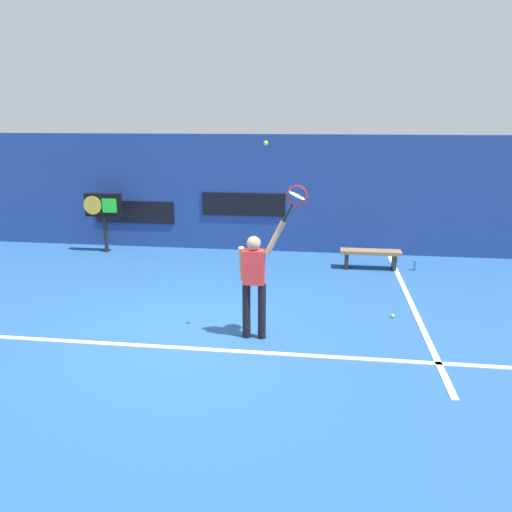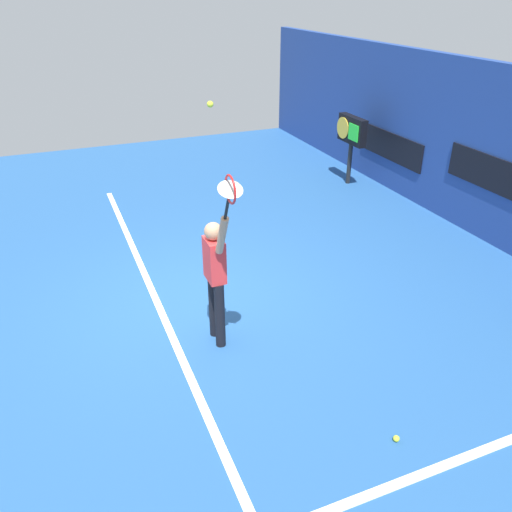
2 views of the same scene
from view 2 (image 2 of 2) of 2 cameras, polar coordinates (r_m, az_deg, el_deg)
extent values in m
plane|color=#23518C|center=(7.78, -6.91, -4.92)|extent=(18.00, 18.00, 0.00)
cube|color=navy|center=(9.98, 25.65, 9.64)|extent=(18.00, 0.20, 3.04)
cube|color=black|center=(9.97, 24.85, 8.10)|extent=(2.20, 0.03, 0.60)
cube|color=black|center=(12.18, 14.60, 11.61)|extent=(2.20, 0.03, 0.60)
cube|color=white|center=(7.68, -10.61, -5.62)|extent=(10.00, 0.10, 0.01)
cube|color=white|center=(6.07, 24.31, -18.77)|extent=(0.10, 7.00, 0.01)
cylinder|color=black|center=(6.80, -4.69, -5.44)|extent=(0.13, 0.13, 0.92)
cylinder|color=black|center=(6.60, -4.01, -6.55)|extent=(0.13, 0.13, 0.92)
cube|color=red|center=(6.33, -4.61, -0.43)|extent=(0.34, 0.20, 0.55)
sphere|color=tan|center=(6.15, -4.74, 2.73)|extent=(0.22, 0.22, 0.22)
cylinder|color=tan|center=(5.83, -3.78, 2.28)|extent=(0.34, 0.09, 0.56)
cylinder|color=tan|center=(6.51, -4.50, 0.67)|extent=(0.09, 0.23, 0.58)
cylinder|color=black|center=(5.51, -3.25, 5.20)|extent=(0.16, 0.03, 0.28)
torus|color=red|center=(5.29, -2.85, 7.35)|extent=(0.42, 0.02, 0.42)
cylinder|color=silver|center=(5.29, -2.85, 7.35)|extent=(0.24, 0.27, 0.12)
sphere|color=#CCE033|center=(5.50, -5.08, 16.34)|extent=(0.07, 0.07, 0.07)
cylinder|color=black|center=(12.39, 10.26, 10.03)|extent=(0.10, 0.10, 0.96)
cube|color=black|center=(12.18, 10.58, 13.52)|extent=(0.95, 0.18, 0.60)
cylinder|color=gold|center=(12.33, 9.54, 13.77)|extent=(0.48, 0.02, 0.48)
cube|color=#26D833|center=(11.96, 10.69, 13.24)|extent=(0.38, 0.02, 0.36)
sphere|color=#CCE033|center=(5.82, 15.22, -18.86)|extent=(0.07, 0.07, 0.07)
camera|label=1|loc=(7.26, -74.84, 1.54)|focal=35.26mm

